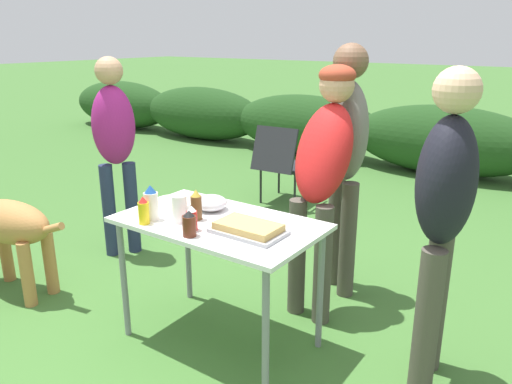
% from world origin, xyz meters
% --- Properties ---
extents(ground_plane, '(60.00, 60.00, 0.00)m').
position_xyz_m(ground_plane, '(0.00, 0.00, 0.00)').
color(ground_plane, '#3D6B2D').
extents(shrub_hedge, '(14.40, 0.90, 0.87)m').
position_xyz_m(shrub_hedge, '(0.00, 4.47, 0.44)').
color(shrub_hedge, '#1E4219').
rests_on(shrub_hedge, ground).
extents(folding_table, '(1.10, 0.64, 0.74)m').
position_xyz_m(folding_table, '(0.00, 0.00, 0.66)').
color(folding_table, white).
rests_on(folding_table, ground).
extents(food_tray, '(0.37, 0.22, 0.06)m').
position_xyz_m(food_tray, '(0.24, -0.05, 0.77)').
color(food_tray, '#9E9EA3').
rests_on(food_tray, folding_table).
extents(plate_stack, '(0.26, 0.26, 0.03)m').
position_xyz_m(plate_stack, '(-0.38, 0.06, 0.75)').
color(plate_stack, white).
rests_on(plate_stack, folding_table).
extents(mixing_bowl, '(0.18, 0.18, 0.09)m').
position_xyz_m(mixing_bowl, '(-0.15, 0.11, 0.78)').
color(mixing_bowl, silver).
rests_on(mixing_bowl, folding_table).
extents(paper_cup_stack, '(0.08, 0.08, 0.15)m').
position_xyz_m(paper_cup_stack, '(-0.16, -0.13, 0.81)').
color(paper_cup_stack, white).
rests_on(paper_cup_stack, folding_table).
extents(mustard_bottle, '(0.06, 0.06, 0.15)m').
position_xyz_m(mustard_bottle, '(-0.30, -0.26, 0.81)').
color(mustard_bottle, yellow).
rests_on(mustard_bottle, folding_table).
extents(bbq_sauce_bottle, '(0.07, 0.07, 0.13)m').
position_xyz_m(bbq_sauce_bottle, '(0.02, -0.25, 0.80)').
color(bbq_sauce_bottle, '#562314').
rests_on(bbq_sauce_bottle, folding_table).
extents(mayo_bottle, '(0.08, 0.08, 0.19)m').
position_xyz_m(mayo_bottle, '(-0.31, -0.19, 0.83)').
color(mayo_bottle, silver).
rests_on(mayo_bottle, folding_table).
extents(ketchup_bottle, '(0.06, 0.06, 0.13)m').
position_xyz_m(ketchup_bottle, '(-0.03, -0.18, 0.80)').
color(ketchup_bottle, red).
rests_on(ketchup_bottle, folding_table).
extents(beer_bottle, '(0.06, 0.06, 0.17)m').
position_xyz_m(beer_bottle, '(-0.11, -0.05, 0.82)').
color(beer_bottle, brown).
rests_on(beer_bottle, folding_table).
extents(standing_person_in_olive_jacket, '(0.37, 0.48, 1.54)m').
position_xyz_m(standing_person_in_olive_jacket, '(0.29, 0.63, 0.97)').
color(standing_person_in_olive_jacket, '#4C473D').
rests_on(standing_person_in_olive_jacket, ground).
extents(standing_person_in_dark_puffer, '(0.37, 0.40, 1.55)m').
position_xyz_m(standing_person_in_dark_puffer, '(-1.42, 0.51, 0.94)').
color(standing_person_in_dark_puffer, '#232D4C').
rests_on(standing_person_in_dark_puffer, ground).
extents(standing_person_in_red_jacket, '(0.31, 0.40, 1.57)m').
position_xyz_m(standing_person_in_red_jacket, '(1.07, 0.35, 0.94)').
color(standing_person_in_red_jacket, '#4C473D').
rests_on(standing_person_in_red_jacket, ground).
extents(standing_person_in_gray_fleece, '(0.42, 0.40, 1.65)m').
position_xyz_m(standing_person_in_gray_fleece, '(0.28, 0.96, 1.01)').
color(standing_person_in_gray_fleece, '#4C473D').
rests_on(standing_person_in_gray_fleece, ground).
extents(dog, '(1.04, 0.40, 0.73)m').
position_xyz_m(dog, '(-1.56, -0.36, 0.49)').
color(dog, '#B27A42').
rests_on(dog, ground).
extents(camp_chair_green_behind_table, '(0.51, 0.62, 0.83)m').
position_xyz_m(camp_chair_green_behind_table, '(-1.03, 2.29, 0.47)').
color(camp_chair_green_behind_table, '#232328').
rests_on(camp_chair_green_behind_table, ground).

